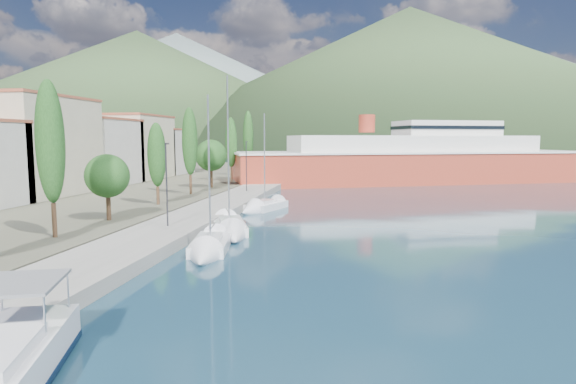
# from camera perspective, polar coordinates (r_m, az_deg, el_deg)

# --- Properties ---
(ground) EXTENTS (1400.00, 1400.00, 0.00)m
(ground) POSITION_cam_1_polar(r_m,az_deg,el_deg) (138.82, 6.91, 3.32)
(ground) COLOR #1A3A4C
(quay) EXTENTS (5.00, 88.00, 0.80)m
(quay) POSITION_cam_1_polar(r_m,az_deg,el_deg) (47.22, -8.53, -1.97)
(quay) COLOR gray
(quay) RESTS_ON ground
(hills_far) EXTENTS (1480.00, 900.00, 180.00)m
(hills_far) POSITION_cam_1_polar(r_m,az_deg,el_deg) (654.86, 21.24, 12.06)
(hills_far) COLOR slate
(hills_far) RESTS_ON ground
(hills_near) EXTENTS (1010.00, 520.00, 115.00)m
(hills_near) POSITION_cam_1_polar(r_m,az_deg,el_deg) (404.10, 22.79, 11.81)
(hills_near) COLOR #354F2B
(hills_near) RESTS_ON ground
(town_buildings) EXTENTS (9.20, 69.20, 11.30)m
(town_buildings) POSITION_cam_1_polar(r_m,az_deg,el_deg) (66.77, -24.87, 4.38)
(town_buildings) COLOR beige
(town_buildings) RESTS_ON land_strip
(tree_row) EXTENTS (4.16, 63.37, 11.30)m
(tree_row) POSITION_cam_1_polar(r_m,az_deg,el_deg) (55.35, -12.27, 4.77)
(tree_row) COLOR #47301E
(tree_row) RESTS_ON land_strip
(lamp_posts) EXTENTS (0.15, 44.92, 6.06)m
(lamp_posts) POSITION_cam_1_polar(r_m,az_deg,el_deg) (37.05, -13.49, 1.40)
(lamp_posts) COLOR #2D2D33
(lamp_posts) RESTS_ON quay
(sailboat_near) EXTENTS (3.50, 7.76, 10.75)m
(sailboat_near) POSITION_cam_1_polar(r_m,az_deg,el_deg) (30.07, -9.58, -6.95)
(sailboat_near) COLOR silver
(sailboat_near) RESTS_ON ground
(sailboat_mid) EXTENTS (5.35, 9.16, 12.82)m
(sailboat_mid) POSITION_cam_1_polar(r_m,az_deg,el_deg) (35.97, -6.74, -4.68)
(sailboat_mid) COLOR silver
(sailboat_mid) RESTS_ON ground
(sailboat_far) EXTENTS (4.44, 7.54, 10.56)m
(sailboat_far) POSITION_cam_1_polar(r_m,az_deg,el_deg) (47.51, -3.62, -1.98)
(sailboat_far) COLOR silver
(sailboat_far) RESTS_ON ground
(ferry) EXTENTS (58.56, 32.66, 11.54)m
(ferry) POSITION_cam_1_polar(r_m,az_deg,el_deg) (81.51, 14.65, 3.56)
(ferry) COLOR #A83824
(ferry) RESTS_ON ground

